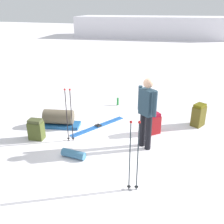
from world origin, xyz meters
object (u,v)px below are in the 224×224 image
object	(u,v)px
ski_pair_near	(98,126)
backpack_large_dark	(199,115)
backpack_bright	(153,124)
sleeping_mat_rolled	(73,154)
skier_standing	(147,110)
gear_sled	(59,119)
backpack_small_spare	(36,130)
ski_poles_planted_near	(134,154)
thermos_bottle	(118,101)
ski_poles_planted_far	(69,113)

from	to	relation	value
ski_pair_near	backpack_large_dark	size ratio (longest dim) A/B	2.58
backpack_bright	sleeping_mat_rolled	world-z (taller)	backpack_bright
skier_standing	gear_sled	distance (m)	2.64
backpack_bright	backpack_small_spare	world-z (taller)	backpack_bright
ski_poles_planted_near	thermos_bottle	distance (m)	4.33
backpack_small_spare	ski_poles_planted_far	bearing A→B (deg)	13.87
ski_poles_planted_near	ski_poles_planted_far	world-z (taller)	ski_poles_planted_near
skier_standing	sleeping_mat_rolled	world-z (taller)	skier_standing
skier_standing	ski_poles_planted_far	world-z (taller)	skier_standing
backpack_small_spare	sleeping_mat_rolled	xyz separation A→B (m)	(1.28, -0.46, -0.17)
ski_pair_near	sleeping_mat_rolled	world-z (taller)	sleeping_mat_rolled
backpack_large_dark	sleeping_mat_rolled	distance (m)	3.67
backpack_bright	ski_poles_planted_near	size ratio (longest dim) A/B	0.41
thermos_bottle	ski_poles_planted_far	bearing A→B (deg)	-97.22
ski_pair_near	gear_sled	xyz separation A→B (m)	(-1.04, -0.34, 0.21)
skier_standing	ski_pair_near	xyz separation A→B (m)	(-1.47, 0.65, -0.94)
backpack_bright	gear_sled	xyz separation A→B (m)	(-2.56, -0.46, -0.05)
ski_poles_planted_far	thermos_bottle	distance (m)	2.81
ski_poles_planted_near	thermos_bottle	xyz separation A→B (m)	(-1.60, 3.97, -0.64)
skier_standing	backpack_bright	distance (m)	1.02
backpack_bright	ski_poles_planted_far	xyz separation A→B (m)	(-1.87, -1.08, 0.48)
sleeping_mat_rolled	backpack_large_dark	bearing A→B (deg)	46.05
ski_pair_near	backpack_small_spare	world-z (taller)	backpack_small_spare
ski_poles_planted_far	ski_poles_planted_near	bearing A→B (deg)	-32.67
skier_standing	ski_poles_planted_near	distance (m)	1.58
ski_poles_planted_near	gear_sled	world-z (taller)	ski_poles_planted_near
ski_poles_planted_far	gear_sled	size ratio (longest dim) A/B	1.12
skier_standing	gear_sled	xyz separation A→B (m)	(-2.52, 0.31, -0.73)
backpack_large_dark	backpack_bright	distance (m)	1.42
gear_sled	thermos_bottle	distance (m)	2.35
ski_poles_planted_far	gear_sled	distance (m)	1.07
skier_standing	backpack_bright	world-z (taller)	skier_standing
ski_poles_planted_far	thermos_bottle	world-z (taller)	ski_poles_planted_far
ski_pair_near	ski_poles_planted_far	world-z (taller)	ski_poles_planted_far
backpack_small_spare	gear_sled	xyz separation A→B (m)	(0.16, 0.83, -0.04)
gear_sled	ski_pair_near	bearing A→B (deg)	18.10
backpack_small_spare	sleeping_mat_rolled	bearing A→B (deg)	-19.70
backpack_bright	backpack_small_spare	distance (m)	3.01
ski_pair_near	sleeping_mat_rolled	size ratio (longest dim) A/B	3.03
backpack_large_dark	gear_sled	distance (m)	3.91
gear_sled	ski_poles_planted_far	bearing A→B (deg)	-41.65
skier_standing	backpack_small_spare	bearing A→B (deg)	-168.94
ski_poles_planted_far	ski_pair_near	bearing A→B (deg)	69.97
ski_pair_near	ski_poles_planted_near	xyz separation A→B (m)	(1.60, -2.21, 0.76)
ski_poles_planted_near	thermos_bottle	world-z (taller)	ski_poles_planted_near
ski_poles_planted_far	sleeping_mat_rolled	xyz separation A→B (m)	(0.43, -0.67, -0.67)
backpack_large_dark	backpack_small_spare	bearing A→B (deg)	-150.30
ski_pair_near	backpack_bright	size ratio (longest dim) A/B	2.93
backpack_large_dark	backpack_bright	world-z (taller)	backpack_large_dark
backpack_small_spare	sleeping_mat_rolled	world-z (taller)	backpack_small_spare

